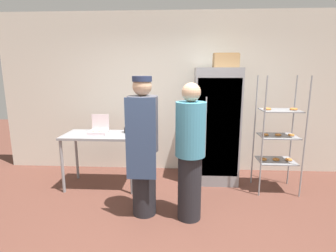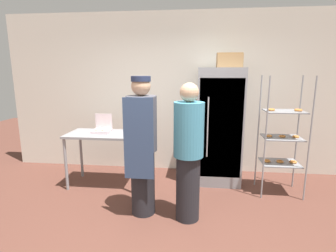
# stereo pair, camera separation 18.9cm
# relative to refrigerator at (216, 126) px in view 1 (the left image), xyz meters

# --- Properties ---
(ground_plane) EXTENTS (14.00, 14.00, 0.00)m
(ground_plane) POSITION_rel_refrigerator_xyz_m (-0.68, -1.64, -0.94)
(ground_plane) COLOR brown
(back_wall) EXTENTS (6.40, 0.12, 2.84)m
(back_wall) POSITION_rel_refrigerator_xyz_m (-0.68, 0.51, 0.48)
(back_wall) COLOR silver
(back_wall) RESTS_ON ground_plane
(refrigerator) EXTENTS (0.71, 0.72, 1.87)m
(refrigerator) POSITION_rel_refrigerator_xyz_m (0.00, 0.00, 0.00)
(refrigerator) COLOR gray
(refrigerator) RESTS_ON ground_plane
(baking_rack) EXTENTS (0.61, 0.48, 1.76)m
(baking_rack) POSITION_rel_refrigerator_xyz_m (0.90, -0.37, -0.08)
(baking_rack) COLOR #93969B
(baking_rack) RESTS_ON ground_plane
(prep_counter) EXTENTS (1.13, 0.62, 0.86)m
(prep_counter) POSITION_rel_refrigerator_xyz_m (-1.82, -0.38, -0.18)
(prep_counter) COLOR gray
(prep_counter) RESTS_ON ground_plane
(donut_box) EXTENTS (0.28, 0.25, 0.29)m
(donut_box) POSITION_rel_refrigerator_xyz_m (-1.86, -0.36, -0.03)
(donut_box) COLOR silver
(donut_box) RESTS_ON prep_counter
(blender_pitcher) EXTENTS (0.14, 0.14, 0.27)m
(blender_pitcher) POSITION_rel_refrigerator_xyz_m (-1.40, -0.27, 0.04)
(blender_pitcher) COLOR black
(blender_pitcher) RESTS_ON prep_counter
(cardboard_storage_box) EXTENTS (0.39, 0.29, 0.23)m
(cardboard_storage_box) POSITION_rel_refrigerator_xyz_m (0.12, 0.02, 1.05)
(cardboard_storage_box) COLOR #A87F51
(cardboard_storage_box) RESTS_ON refrigerator
(person_baker) EXTENTS (0.37, 0.39, 1.76)m
(person_baker) POSITION_rel_refrigerator_xyz_m (-1.03, -1.19, -0.02)
(person_baker) COLOR #232328
(person_baker) RESTS_ON ground_plane
(person_customer) EXTENTS (0.36, 0.36, 1.69)m
(person_customer) POSITION_rel_refrigerator_xyz_m (-0.45, -1.26, -0.07)
(person_customer) COLOR #232328
(person_customer) RESTS_ON ground_plane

